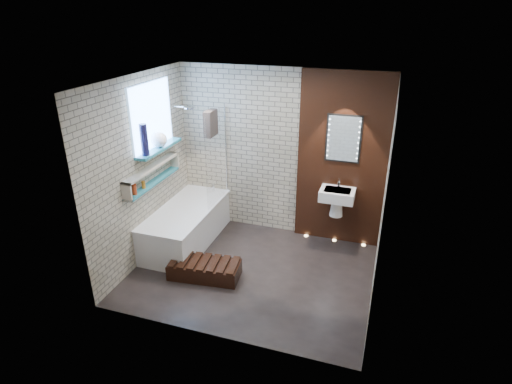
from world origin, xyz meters
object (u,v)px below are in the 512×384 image
(bath_screen, at_px, (217,158))
(washbasin, at_px, (337,198))
(led_mirror, at_px, (343,139))
(bathtub, at_px, (186,225))
(walnut_step, at_px, (205,270))

(bath_screen, relative_size, washbasin, 2.41)
(bath_screen, xyz_separation_m, led_mirror, (1.82, 0.34, 0.37))
(bathtub, relative_size, walnut_step, 1.84)
(bathtub, relative_size, washbasin, 3.00)
(washbasin, xyz_separation_m, led_mirror, (0.00, 0.16, 0.86))
(bathtub, relative_size, led_mirror, 2.49)
(washbasin, bearing_deg, bath_screen, -174.22)
(walnut_step, bearing_deg, bathtub, 130.46)
(washbasin, distance_m, led_mirror, 0.88)
(bath_screen, bearing_deg, washbasin, 5.78)
(bath_screen, bearing_deg, led_mirror, 10.66)
(led_mirror, height_order, walnut_step, led_mirror)
(bathtub, xyz_separation_m, washbasin, (2.17, 0.62, 0.50))
(bathtub, distance_m, walnut_step, 1.00)
(washbasin, height_order, walnut_step, washbasin)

